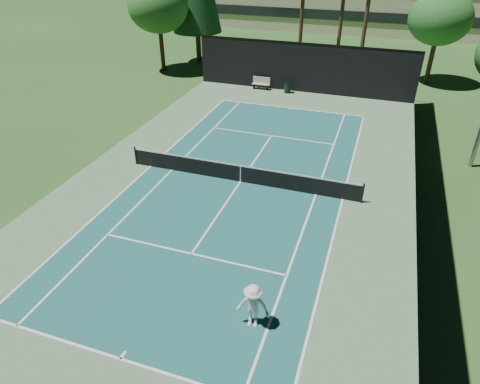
{
  "coord_description": "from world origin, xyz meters",
  "views": [
    {
      "loc": [
        6.46,
        -18.99,
        11.68
      ],
      "look_at": [
        1.0,
        -3.0,
        1.3
      ],
      "focal_mm": 32.0,
      "sensor_mm": 36.0,
      "label": 1
    }
  ],
  "objects_px": {
    "trash_bin": "(287,87)",
    "tennis_net": "(240,173)",
    "player": "(253,306)",
    "tennis_ball_c": "(316,164)",
    "tennis_ball_b": "(186,159)",
    "park_bench": "(261,83)",
    "tennis_ball_d": "(213,142)"
  },
  "relations": [
    {
      "from": "tennis_ball_d",
      "to": "trash_bin",
      "type": "relative_size",
      "value": 0.06
    },
    {
      "from": "tennis_ball_c",
      "to": "trash_bin",
      "type": "relative_size",
      "value": 0.08
    },
    {
      "from": "trash_bin",
      "to": "park_bench",
      "type": "bearing_deg",
      "value": 173.31
    },
    {
      "from": "tennis_ball_b",
      "to": "trash_bin",
      "type": "distance_m",
      "value": 14.21
    },
    {
      "from": "tennis_ball_b",
      "to": "tennis_ball_c",
      "type": "relative_size",
      "value": 0.97
    },
    {
      "from": "tennis_ball_c",
      "to": "park_bench",
      "type": "xyz_separation_m",
      "value": [
        -7.0,
        12.34,
        0.51
      ]
    },
    {
      "from": "player",
      "to": "trash_bin",
      "type": "distance_m",
      "value": 24.98
    },
    {
      "from": "tennis_net",
      "to": "player",
      "type": "distance_m",
      "value": 9.86
    },
    {
      "from": "trash_bin",
      "to": "tennis_ball_d",
      "type": "bearing_deg",
      "value": -101.15
    },
    {
      "from": "tennis_net",
      "to": "tennis_ball_d",
      "type": "height_order",
      "value": "tennis_net"
    },
    {
      "from": "player",
      "to": "tennis_ball_b",
      "type": "xyz_separation_m",
      "value": [
        -7.47,
        10.62,
        -0.86
      ]
    },
    {
      "from": "tennis_net",
      "to": "player",
      "type": "xyz_separation_m",
      "value": [
        3.57,
        -9.18,
        0.34
      ]
    },
    {
      "from": "tennis_ball_d",
      "to": "trash_bin",
      "type": "height_order",
      "value": "trash_bin"
    },
    {
      "from": "player",
      "to": "tennis_ball_c",
      "type": "xyz_separation_m",
      "value": [
        -0.03,
        12.48,
        -0.86
      ]
    },
    {
      "from": "tennis_net",
      "to": "tennis_ball_b",
      "type": "distance_m",
      "value": 4.19
    },
    {
      "from": "tennis_ball_d",
      "to": "tennis_ball_c",
      "type": "bearing_deg",
      "value": -7.4
    },
    {
      "from": "tennis_ball_d",
      "to": "park_bench",
      "type": "xyz_separation_m",
      "value": [
        -0.17,
        11.45,
        0.52
      ]
    },
    {
      "from": "player",
      "to": "tennis_ball_d",
      "type": "xyz_separation_m",
      "value": [
        -6.86,
        13.37,
        -0.86
      ]
    },
    {
      "from": "player",
      "to": "tennis_ball_d",
      "type": "distance_m",
      "value": 15.05
    },
    {
      "from": "tennis_ball_c",
      "to": "tennis_net",
      "type": "bearing_deg",
      "value": -137.03
    },
    {
      "from": "tennis_net",
      "to": "park_bench",
      "type": "relative_size",
      "value": 8.6
    },
    {
      "from": "tennis_net",
      "to": "tennis_ball_d",
      "type": "bearing_deg",
      "value": 128.12
    },
    {
      "from": "player",
      "to": "tennis_ball_c",
      "type": "distance_m",
      "value": 12.51
    },
    {
      "from": "trash_bin",
      "to": "player",
      "type": "bearing_deg",
      "value": -79.26
    },
    {
      "from": "trash_bin",
      "to": "tennis_net",
      "type": "bearing_deg",
      "value": -85.97
    },
    {
      "from": "tennis_net",
      "to": "tennis_ball_c",
      "type": "relative_size",
      "value": 178.76
    },
    {
      "from": "tennis_net",
      "to": "tennis_ball_b",
      "type": "xyz_separation_m",
      "value": [
        -3.9,
        1.44,
        -0.52
      ]
    },
    {
      "from": "tennis_ball_b",
      "to": "tennis_ball_d",
      "type": "distance_m",
      "value": 2.82
    },
    {
      "from": "tennis_ball_d",
      "to": "park_bench",
      "type": "height_order",
      "value": "park_bench"
    },
    {
      "from": "park_bench",
      "to": "tennis_net",
      "type": "bearing_deg",
      "value": -77.53
    },
    {
      "from": "player",
      "to": "park_bench",
      "type": "distance_m",
      "value": 25.8
    },
    {
      "from": "tennis_ball_c",
      "to": "trash_bin",
      "type": "height_order",
      "value": "trash_bin"
    }
  ]
}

